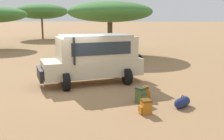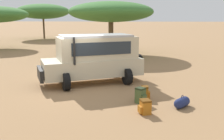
# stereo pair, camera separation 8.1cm
# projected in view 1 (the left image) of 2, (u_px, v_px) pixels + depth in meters

# --- Properties ---
(ground_plane) EXTENTS (320.00, 320.00, 0.00)m
(ground_plane) POSITION_uv_depth(u_px,v_px,m) (76.00, 87.00, 12.55)
(ground_plane) COLOR #9E754C
(safari_vehicle) EXTENTS (5.36, 3.89, 2.44)m
(safari_vehicle) POSITION_uv_depth(u_px,v_px,m) (94.00, 58.00, 13.21)
(safari_vehicle) COLOR beige
(safari_vehicle) RESTS_ON ground_plane
(backpack_beside_front_wheel) EXTENTS (0.47, 0.46, 0.62)m
(backpack_beside_front_wheel) POSITION_uv_depth(u_px,v_px,m) (141.00, 96.00, 10.20)
(backpack_beside_front_wheel) COLOR #42562D
(backpack_beside_front_wheel) RESTS_ON ground_plane
(backpack_cluster_center) EXTENTS (0.40, 0.37, 0.54)m
(backpack_cluster_center) POSITION_uv_depth(u_px,v_px,m) (145.00, 93.00, 10.74)
(backpack_cluster_center) COLOR #B26619
(backpack_cluster_center) RESTS_ON ground_plane
(backpack_near_rear_wheel) EXTENTS (0.49, 0.48, 0.51)m
(backpack_near_rear_wheel) POSITION_uv_depth(u_px,v_px,m) (146.00, 107.00, 9.12)
(backpack_near_rear_wheel) COLOR #B26619
(backpack_near_rear_wheel) RESTS_ON ground_plane
(duffel_bag_low_black_case) EXTENTS (0.65, 0.73, 0.47)m
(duffel_bag_low_black_case) POSITION_uv_depth(u_px,v_px,m) (182.00, 102.00, 9.78)
(duffel_bag_low_black_case) COLOR navy
(duffel_bag_low_black_case) RESTS_ON ground_plane
(acacia_tree_centre_back) EXTENTS (7.90, 7.94, 5.17)m
(acacia_tree_centre_back) POSITION_uv_depth(u_px,v_px,m) (41.00, 11.00, 39.06)
(acacia_tree_centre_back) COLOR brown
(acacia_tree_centre_back) RESTS_ON ground_plane
(acacia_tree_right_mid) EXTENTS (7.40, 7.17, 4.61)m
(acacia_tree_right_mid) POSITION_uv_depth(u_px,v_px,m) (110.00, 12.00, 22.71)
(acacia_tree_right_mid) COLOR brown
(acacia_tree_right_mid) RESTS_ON ground_plane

